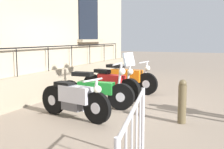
% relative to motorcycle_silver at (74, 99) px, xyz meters
% --- Properties ---
extents(ground_plane, '(60.00, 60.00, 0.00)m').
position_rel_motorcycle_silver_xyz_m(ground_plane, '(0.10, 1.53, -0.43)').
color(ground_plane, gray).
extents(motorcycle_silver, '(1.92, 0.72, 0.91)m').
position_rel_motorcycle_silver_xyz_m(motorcycle_silver, '(0.00, 0.00, 0.00)').
color(motorcycle_silver, black).
rests_on(motorcycle_silver, ground_plane).
extents(motorcycle_green, '(2.09, 0.62, 1.14)m').
position_rel_motorcycle_silver_xyz_m(motorcycle_green, '(-0.04, 1.07, -0.02)').
color(motorcycle_green, black).
rests_on(motorcycle_green, ground_plane).
extents(motorcycle_red, '(1.99, 0.80, 1.36)m').
position_rel_motorcycle_silver_xyz_m(motorcycle_red, '(-0.02, 2.10, 0.01)').
color(motorcycle_red, black).
rests_on(motorcycle_red, ground_plane).
extents(motorcycle_orange, '(2.18, 0.76, 1.03)m').
position_rel_motorcycle_silver_xyz_m(motorcycle_orange, '(0.02, 3.21, 0.04)').
color(motorcycle_orange, black).
rests_on(motorcycle_orange, ground_plane).
extents(crowd_barrier, '(0.44, 2.02, 1.05)m').
position_rel_motorcycle_silver_xyz_m(crowd_barrier, '(2.15, -2.44, 0.14)').
color(crowd_barrier, '#B7B7BF').
rests_on(crowd_barrier, ground_plane).
extents(bollard, '(0.17, 0.17, 0.91)m').
position_rel_motorcycle_silver_xyz_m(bollard, '(2.21, 0.55, 0.03)').
color(bollard, brown).
rests_on(bollard, ground_plane).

